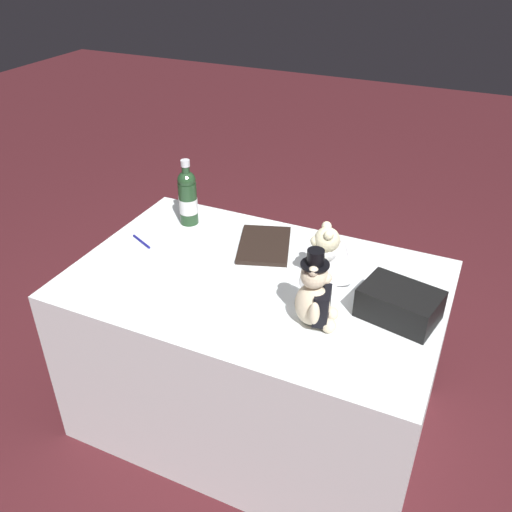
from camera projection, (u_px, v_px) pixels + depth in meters
ground_plane at (256, 414)px, 2.47m from camera, size 12.00×12.00×0.00m
reception_table at (256, 352)px, 2.27m from camera, size 1.41×0.91×0.75m
teddy_bear_groom at (316, 297)px, 1.79m from camera, size 0.15×0.16×0.29m
teddy_bear_bride at (330, 260)px, 2.00m from camera, size 0.24×0.21×0.24m
champagne_bottle at (188, 197)px, 2.38m from camera, size 0.08×0.08×0.30m
signing_pen at (141, 241)px, 2.30m from camera, size 0.13×0.07×0.01m
gift_case_black at (399, 304)px, 1.84m from camera, size 0.29×0.23×0.11m
guestbook at (264, 245)px, 2.27m from camera, size 0.29×0.35×0.02m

